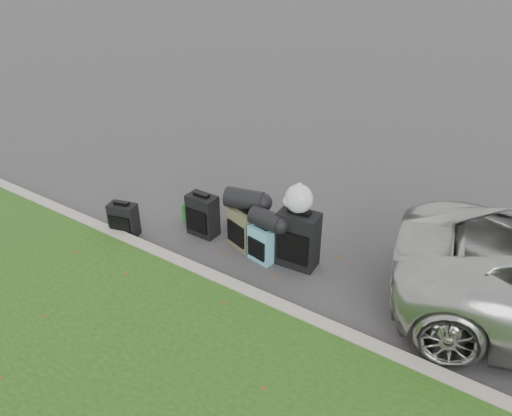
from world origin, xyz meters
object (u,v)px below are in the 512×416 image
Objects in this scene: tote_navy at (240,219)px; tote_green at (193,213)px; suitcase_olive at (244,228)px; suitcase_teal at (262,244)px; suitcase_large_black_left at (203,215)px; suitcase_large_black_right at (298,239)px; suitcase_small_black at (124,220)px.

tote_green is at bearing -144.90° from tote_navy.
suitcase_olive is 0.43m from suitcase_teal.
suitcase_large_black_left reaches higher than tote_navy.
suitcase_large_black_left is 2.11× the size of tote_green.
suitcase_olive reaches higher than tote_green.
tote_navy is (0.36, 0.46, -0.18)m from suitcase_large_black_left.
tote_green is at bearing -179.53° from suitcase_teal.
suitcase_large_black_right is (1.59, 0.12, 0.08)m from suitcase_large_black_left.
suitcase_small_black reaches higher than tote_navy.
suitcase_small_black is 1.77m from tote_navy.
tote_green is at bearing 172.70° from suitcase_large_black_right.
suitcase_teal is (1.13, -0.07, -0.06)m from suitcase_large_black_left.
tote_green is 0.78m from tote_navy.
suitcase_large_black_left is 1.07× the size of suitcase_olive.
suitcase_large_black_right reaches higher than suitcase_olive.
suitcase_large_black_left is 0.80× the size of suitcase_large_black_right.
tote_navy is (0.73, 0.27, -0.01)m from tote_green.
suitcase_olive is at bearing 4.99° from suitcase_large_black_left.
suitcase_small_black reaches higher than tote_green.
suitcase_small_black is 0.98× the size of suitcase_teal.
suitcase_small_black is 0.85× the size of suitcase_olive.
suitcase_olive is 0.75× the size of suitcase_large_black_right.
suitcase_olive is (1.70, 0.75, 0.04)m from suitcase_small_black.
suitcase_teal is 0.52m from suitcase_large_black_right.
suitcase_small_black is 1.81× the size of tote_navy.
suitcase_large_black_right is at bearing -1.14° from tote_navy.
suitcase_large_black_left is 0.61m from tote_navy.
suitcase_teal is 0.65× the size of suitcase_large_black_right.
suitcase_large_black_left is at bearing 179.05° from suitcase_large_black_right.
suitcase_large_black_left is (0.98, 0.69, 0.07)m from suitcase_small_black.
tote_navy is at bearing 155.59° from suitcase_teal.
suitcase_olive is at bearing -33.46° from tote_navy.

